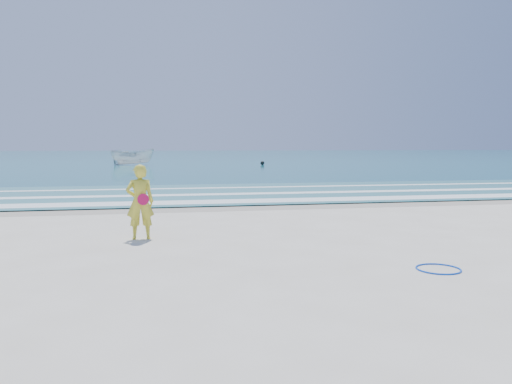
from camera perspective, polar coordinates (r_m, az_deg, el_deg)
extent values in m
plane|color=silver|center=(9.17, 0.04, -8.63)|extent=(400.00, 400.00, 0.00)
cube|color=#B2A893|center=(17.96, -5.47, -1.75)|extent=(400.00, 2.40, 0.00)
cube|color=#19727F|center=(113.77, -10.16, 4.17)|extent=(400.00, 190.00, 0.04)
cube|color=#59B7AD|center=(22.90, -6.68, -0.12)|extent=(400.00, 10.00, 0.01)
cube|color=white|center=(19.24, -5.84, -1.13)|extent=(400.00, 1.40, 0.01)
cube|color=white|center=(22.11, -6.52, -0.29)|extent=(400.00, 0.90, 0.01)
cube|color=white|center=(25.39, -7.11, 0.43)|extent=(400.00, 0.60, 0.01)
torus|color=blue|center=(9.59, 20.12, -8.25)|extent=(1.01, 1.01, 0.03)
imported|color=silver|center=(57.10, -13.91, 3.94)|extent=(4.84, 2.10, 1.83)
sphere|color=black|center=(55.34, 0.74, 3.34)|extent=(0.45, 0.45, 0.45)
imported|color=gold|center=(12.08, -13.11, -1.10)|extent=(0.67, 0.45, 1.77)
cylinder|color=#D2124B|center=(11.89, -12.77, -0.83)|extent=(0.27, 0.08, 0.27)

